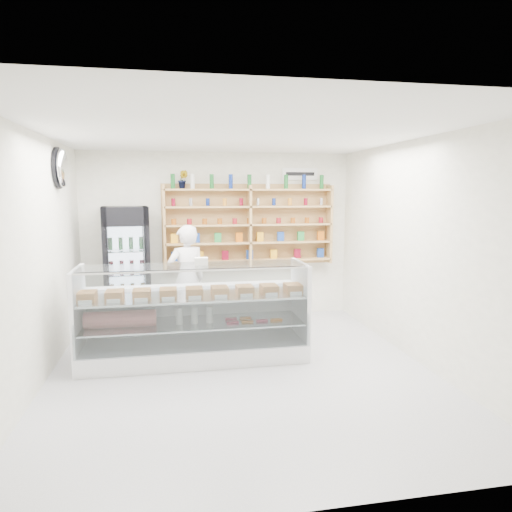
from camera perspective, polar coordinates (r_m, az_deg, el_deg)
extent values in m
plane|color=silver|center=(5.67, -1.79, -14.17)|extent=(5.00, 5.00, 0.00)
plane|color=white|center=(5.29, -1.92, 15.17)|extent=(5.00, 5.00, 0.00)
plane|color=white|center=(7.77, -4.65, 2.49)|extent=(4.50, 0.00, 4.50)
plane|color=white|center=(2.90, 5.71, -6.74)|extent=(4.50, 0.00, 4.50)
plane|color=white|center=(5.44, -25.97, -0.61)|extent=(0.00, 5.00, 5.00)
plane|color=white|center=(6.06, 19.67, 0.52)|extent=(0.00, 5.00, 5.00)
cube|color=white|center=(6.04, -7.63, -11.64)|extent=(2.84, 0.81, 0.24)
cube|color=white|center=(6.27, -7.88, -6.91)|extent=(2.84, 0.05, 0.60)
cube|color=silver|center=(5.92, -7.69, -8.31)|extent=(2.73, 0.71, 0.02)
cube|color=silver|center=(5.84, -7.76, -5.00)|extent=(2.79, 0.74, 0.02)
cube|color=silver|center=(5.48, -7.53, -6.91)|extent=(2.79, 0.12, 0.99)
cube|color=silver|center=(5.71, -7.81, -1.21)|extent=(2.79, 0.56, 0.01)
imported|color=silver|center=(6.98, -8.67, -2.93)|extent=(0.70, 0.58, 1.66)
cube|color=black|center=(7.45, -15.86, -1.43)|extent=(0.76, 0.75, 1.92)
cube|color=#260432|center=(7.06, -16.63, 4.70)|extent=(0.68, 0.11, 0.27)
cube|color=silver|center=(7.15, -16.37, -2.54)|extent=(0.58, 0.08, 1.52)
cube|color=tan|center=(7.55, -11.36, 3.65)|extent=(0.04, 0.28, 1.33)
cube|color=tan|center=(7.66, -0.81, 3.87)|extent=(0.04, 0.28, 1.33)
cube|color=tan|center=(8.02, 9.12, 3.95)|extent=(0.04, 0.28, 1.33)
cube|color=tan|center=(7.73, -0.80, -0.50)|extent=(2.80, 0.28, 0.03)
cube|color=tan|center=(7.69, -0.81, 1.71)|extent=(2.80, 0.28, 0.03)
cube|color=tan|center=(7.66, -0.81, 3.94)|extent=(2.80, 0.28, 0.03)
cube|color=tan|center=(7.65, -0.82, 6.18)|extent=(2.80, 0.28, 0.03)
cube|color=tan|center=(7.64, -0.82, 8.28)|extent=(2.80, 0.28, 0.03)
imported|color=#1E6626|center=(7.54, -9.12, 9.43)|extent=(0.20, 0.18, 0.29)
ellipsoid|color=silver|center=(6.55, -23.06, 10.09)|extent=(0.15, 0.50, 0.50)
cube|color=white|center=(7.98, 5.50, 10.17)|extent=(0.62, 0.03, 0.20)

